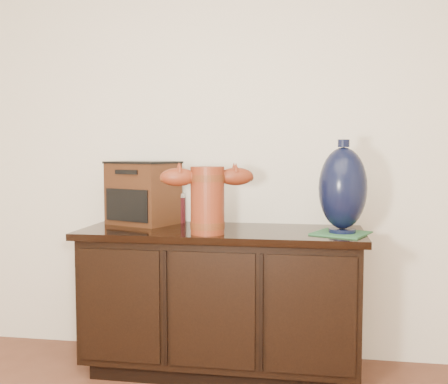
% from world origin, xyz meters
% --- Properties ---
extents(sideboard, '(1.46, 0.56, 0.75)m').
position_xyz_m(sideboard, '(0.00, 2.23, 0.39)').
color(sideboard, black).
rests_on(sideboard, ground).
extents(terracotta_vessel, '(0.46, 0.25, 0.33)m').
position_xyz_m(terracotta_vessel, '(-0.04, 2.06, 0.94)').
color(terracotta_vessel, maroon).
rests_on(terracotta_vessel, sideboard).
extents(tv_radio, '(0.43, 0.39, 0.35)m').
position_xyz_m(tv_radio, '(-0.47, 2.37, 0.93)').
color(tv_radio, '#412110').
rests_on(tv_radio, sideboard).
extents(green_mat, '(0.32, 0.32, 0.01)m').
position_xyz_m(green_mat, '(0.61, 2.17, 0.76)').
color(green_mat, '#2B6038').
rests_on(green_mat, sideboard).
extents(lamp_base, '(0.31, 0.31, 0.46)m').
position_xyz_m(lamp_base, '(0.61, 2.17, 0.98)').
color(lamp_base, black).
rests_on(lamp_base, green_mat).
extents(spray_can, '(0.06, 0.06, 0.17)m').
position_xyz_m(spray_can, '(-0.27, 2.45, 0.84)').
color(spray_can, '#5B0F16').
rests_on(spray_can, sideboard).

